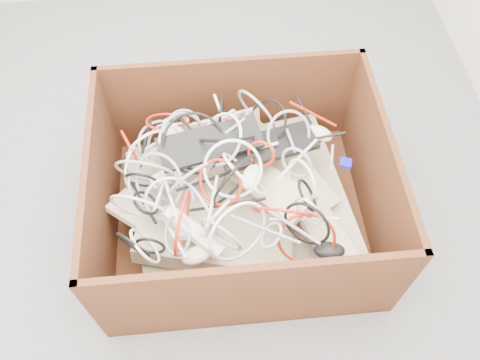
{
  "coord_description": "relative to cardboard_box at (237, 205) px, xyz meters",
  "views": [
    {
      "loc": [
        0.07,
        -1.22,
        1.96
      ],
      "look_at": [
        0.17,
        -0.14,
        0.3
      ],
      "focal_mm": 37.04,
      "sensor_mm": 36.0,
      "label": 1
    }
  ],
  "objects": [
    {
      "name": "ground",
      "position": [
        -0.15,
        0.16,
        -0.14
      ],
      "size": [
        3.0,
        3.0,
        0.0
      ],
      "primitive_type": "plane",
      "color": "#5B5B5E",
      "rests_on": "ground"
    },
    {
      "name": "cardboard_box",
      "position": [
        0.0,
        0.0,
        0.0
      ],
      "size": [
        1.13,
        0.94,
        0.54
      ],
      "color": "#391C0E",
      "rests_on": "ground"
    },
    {
      "name": "keyboard_pile",
      "position": [
        0.02,
        0.02,
        0.14
      ],
      "size": [
        0.98,
        0.76,
        0.35
      ],
      "color": "beige",
      "rests_on": "cardboard_box"
    },
    {
      "name": "mice_scatter",
      "position": [
        0.02,
        -0.02,
        0.21
      ],
      "size": [
        0.74,
        0.62,
        0.17
      ],
      "color": "beige",
      "rests_on": "keyboard_pile"
    },
    {
      "name": "power_strip_left",
      "position": [
        -0.2,
        0.07,
        0.21
      ],
      "size": [
        0.28,
        0.15,
        0.12
      ],
      "primitive_type": "cube",
      "rotation": [
        0.14,
        -0.26,
        0.35
      ],
      "color": "white",
      "rests_on": "keyboard_pile"
    },
    {
      "name": "power_strip_right",
      "position": [
        -0.18,
        -0.21,
        0.19
      ],
      "size": [
        0.23,
        0.21,
        0.09
      ],
      "primitive_type": "cube",
      "rotation": [
        -0.1,
        0.17,
        -0.74
      ],
      "color": "white",
      "rests_on": "keyboard_pile"
    },
    {
      "name": "vga_plug",
      "position": [
        0.44,
        0.04,
        0.2
      ],
      "size": [
        0.06,
        0.05,
        0.03
      ],
      "primitive_type": "cube",
      "rotation": [
        0.09,
        0.14,
        -0.27
      ],
      "color": "#100DD1",
      "rests_on": "keyboard_pile"
    },
    {
      "name": "cable_tangle",
      "position": [
        -0.11,
        -0.0,
        0.26
      ],
      "size": [
        0.99,
        0.81,
        0.44
      ],
      "color": "silver",
      "rests_on": "keyboard_pile"
    }
  ]
}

